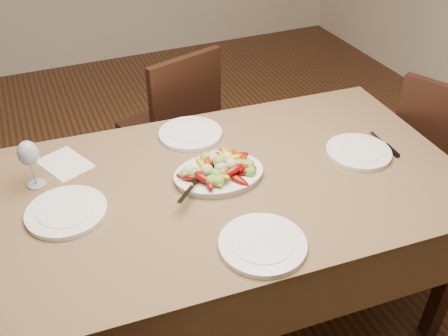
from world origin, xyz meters
The scene contains 14 objects.
floor centered at (0.00, 0.00, 0.00)m, with size 6.00×6.00×0.00m, color #3D2212.
dining_table centered at (0.07, -0.07, 0.38)m, with size 1.84×1.04×0.76m, color brown.
chair_far centered at (0.12, 0.85, 0.47)m, with size 0.42×0.42×0.95m, color black, non-canonical shape.
chair_right centered at (1.30, -0.01, 0.47)m, with size 0.42×0.42×0.95m, color black, non-canonical shape.
serving_platter centered at (0.06, -0.04, 0.77)m, with size 0.33×0.25×0.02m, color white.
roasted_vegetables centered at (0.06, -0.04, 0.83)m, with size 0.27×0.19×0.09m, color #720707, non-canonical shape.
serving_spoon centered at (-0.01, -0.08, 0.81)m, with size 0.28×0.06×0.03m, color #9EA0A8, non-canonical shape.
plate_left centered at (-0.51, -0.03, 0.77)m, with size 0.28×0.28×0.02m, color white.
plate_right centered at (0.65, -0.12, 0.77)m, with size 0.26×0.26×0.02m, color white.
plate_far centered at (0.07, 0.29, 0.77)m, with size 0.27×0.27×0.02m, color white.
plate_near centered at (0.05, -0.44, 0.77)m, with size 0.29×0.29×0.02m, color white.
wine_glass centered at (-0.59, 0.18, 0.86)m, with size 0.08×0.08×0.20m, color #8C99A5, non-canonical shape.
menu_card centered at (-0.47, 0.28, 0.76)m, with size 0.15×0.21×0.00m, color silver.
table_knife centered at (0.79, -0.12, 0.76)m, with size 0.02×0.20×0.01m, color #9EA0A8, non-canonical shape.
Camera 1 is at (-0.52, -1.46, 1.91)m, focal length 40.00 mm.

